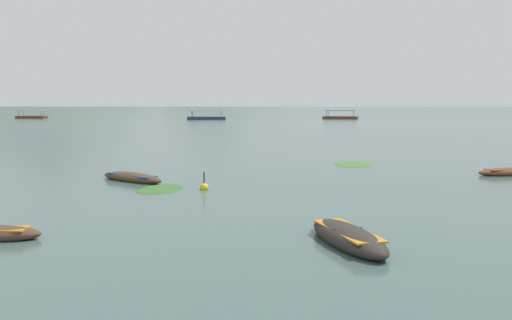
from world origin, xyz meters
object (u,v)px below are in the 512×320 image
(rowboat_2, at_px, (512,172))
(ferry_2, at_px, (207,118))
(ferry_1, at_px, (32,117))
(mooring_buoy, at_px, (204,187))
(rowboat_1, at_px, (132,178))
(rowboat_5, at_px, (348,237))
(ferry_0, at_px, (340,117))

(rowboat_2, height_order, ferry_2, ferry_2)
(ferry_1, xyz_separation_m, mooring_buoy, (71.52, -118.82, -0.35))
(rowboat_1, bearing_deg, ferry_1, 120.03)
(rowboat_5, relative_size, ferry_1, 0.51)
(rowboat_2, height_order, ferry_1, ferry_1)
(rowboat_2, height_order, ferry_0, ferry_0)
(rowboat_1, height_order, ferry_2, ferry_2)
(rowboat_1, relative_size, ferry_0, 0.44)
(rowboat_2, xyz_separation_m, ferry_1, (-87.70, 112.34, 0.28))
(rowboat_1, xyz_separation_m, ferry_2, (-16.17, 110.02, 0.27))
(rowboat_2, bearing_deg, ferry_0, 90.66)
(rowboat_2, distance_m, ferry_2, 112.08)
(rowboat_2, relative_size, ferry_1, 0.51)
(rowboat_1, distance_m, mooring_buoy, 4.85)
(rowboat_2, relative_size, ferry_2, 0.41)
(ferry_0, bearing_deg, rowboat_1, -99.17)
(rowboat_2, distance_m, rowboat_5, 18.75)
(rowboat_1, xyz_separation_m, rowboat_5, (10.00, -11.54, 0.04))
(rowboat_2, xyz_separation_m, ferry_2, (-36.56, 105.95, 0.28))
(rowboat_2, relative_size, rowboat_5, 1.01)
(ferry_1, bearing_deg, mooring_buoy, -58.96)
(rowboat_5, bearing_deg, ferry_1, 121.14)
(ferry_0, bearing_deg, ferry_2, -166.97)
(rowboat_1, distance_m, ferry_0, 119.71)
(ferry_1, bearing_deg, rowboat_5, -58.86)
(ferry_1, height_order, mooring_buoy, ferry_1)
(rowboat_2, xyz_separation_m, ferry_0, (-1.32, 114.10, 0.28))
(ferry_1, relative_size, mooring_buoy, 8.74)
(ferry_1, distance_m, mooring_buoy, 138.68)
(rowboat_5, bearing_deg, mooring_buoy, 122.38)
(ferry_2, height_order, mooring_buoy, ferry_2)
(ferry_0, relative_size, ferry_2, 0.94)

